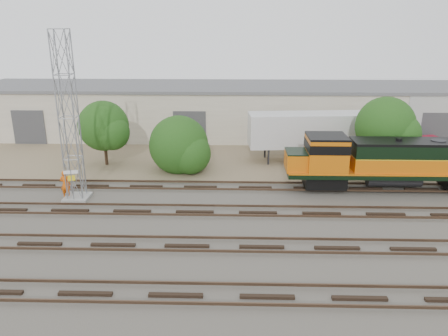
{
  "coord_description": "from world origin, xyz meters",
  "views": [
    {
      "loc": [
        -1.4,
        -23.86,
        11.31
      ],
      "look_at": [
        -2.22,
        4.0,
        2.2
      ],
      "focal_mm": 35.0,
      "sensor_mm": 36.0,
      "label": 1
    }
  ],
  "objects_px": {
    "locomotive": "(392,161)",
    "semi_trailer": "(331,131)",
    "worker": "(65,184)",
    "signal_tower": "(69,121)"
  },
  "relations": [
    {
      "from": "locomotive",
      "to": "worker",
      "type": "bearing_deg",
      "value": -174.4
    },
    {
      "from": "signal_tower",
      "to": "locomotive",
      "type": "bearing_deg",
      "value": 6.06
    },
    {
      "from": "locomotive",
      "to": "semi_trailer",
      "type": "distance_m",
      "value": 7.85
    },
    {
      "from": "worker",
      "to": "locomotive",
      "type": "bearing_deg",
      "value": -170.51
    },
    {
      "from": "signal_tower",
      "to": "semi_trailer",
      "type": "relative_size",
      "value": 0.81
    },
    {
      "from": "locomotive",
      "to": "semi_trailer",
      "type": "xyz_separation_m",
      "value": [
        -2.87,
        7.29,
        0.47
      ]
    },
    {
      "from": "locomotive",
      "to": "worker",
      "type": "xyz_separation_m",
      "value": [
        -22.73,
        -2.23,
        -1.17
      ]
    },
    {
      "from": "locomotive",
      "to": "signal_tower",
      "type": "height_order",
      "value": "signal_tower"
    },
    {
      "from": "locomotive",
      "to": "semi_trailer",
      "type": "height_order",
      "value": "semi_trailer"
    },
    {
      "from": "locomotive",
      "to": "semi_trailer",
      "type": "relative_size",
      "value": 1.12
    }
  ]
}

